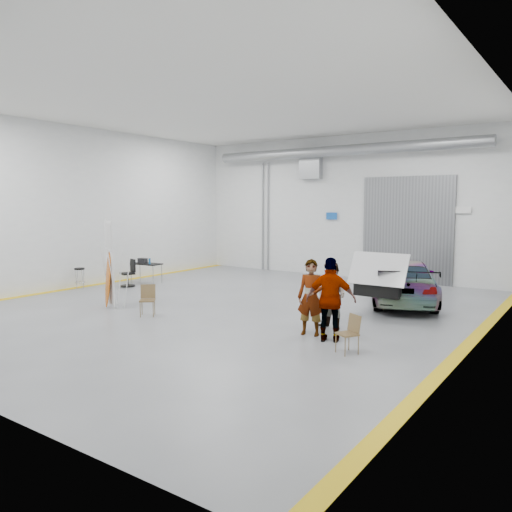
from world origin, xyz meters
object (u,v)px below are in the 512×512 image
Objects in this scene: person_b at (332,296)px; shop_stool at (80,278)px; work_table at (145,263)px; office_chair at (129,275)px; person_a at (311,297)px; sedan_car at (404,281)px; person_c at (331,300)px; surfboard_display at (110,271)px; folding_chair_near at (148,306)px; folding_chair_far at (347,341)px.

person_b reaches higher than shop_stool.
office_chair reaches higher than work_table.
person_b is at bearing 64.04° from person_a.
sedan_car is 5.30m from person_c.
sedan_car is 6.23× the size of shop_stool.
person_a is 1.08× the size of person_b.
surfboard_display reaches higher than sedan_car.
work_table is at bearing 98.08° from folding_chair_near.
office_chair reaches higher than folding_chair_far.
person_a reaches higher than sedan_car.
person_c reaches higher than office_chair.
shop_stool is (-3.72, 1.58, -0.75)m from surfboard_display.
shop_stool is 1.77m from office_chair.
sedan_car is 6.00m from folding_chair_far.
folding_chair_far is (7.79, -0.20, -0.87)m from surfboard_display.
person_a is 9.32m from office_chair.
person_a reaches higher than folding_chair_near.
surfboard_display is at bearing -54.79° from work_table.
person_c is at bearing 27.46° from surfboard_display.
work_table reaches higher than folding_chair_far.
person_b is 1.32× the size of work_table.
person_b is at bearing 155.67° from folding_chair_far.
person_b is 0.61× the size of surfboard_display.
surfboard_display reaches higher than person_b.
surfboard_display reaches higher than folding_chair_near.
work_table is at bearing -39.94° from person_c.
person_c is 5.43m from folding_chair_near.
folding_chair_near is (-5.36, -0.57, -0.70)m from person_c.
sedan_car is at bearing 8.29° from folding_chair_near.
surfboard_display is 3.63× the size of shop_stool.
office_chair is at bearing -78.77° from work_table.
work_table reaches higher than folding_chair_near.
person_a is 10.22m from shop_stool.
sedan_car is 1.71× the size of surfboard_display.
surfboard_display is 3.22× the size of folding_chair_near.
surfboard_display is at bearing 17.95° from sedan_car.
person_c is 2.37× the size of folding_chair_far.
folding_chair_far is (6.06, -0.06, -0.02)m from folding_chair_near.
shop_stool is at bearing -158.83° from folding_chair_far.
surfboard_display is (-6.45, -0.67, 0.21)m from person_a.
person_c is at bearing -32.94° from person_a.
folding_chair_far reaches higher than shop_stool.
work_table is (-4.52, 4.08, 0.50)m from folding_chair_near.
office_chair is at bearing -173.28° from person_b.
work_table is (-9.78, -1.78, 0.08)m from sedan_car.
work_table is 1.08m from office_chair.
person_c is at bearing -19.57° from work_table.
person_c is 10.48m from work_table.
person_b reaches higher than folding_chair_far.
folding_chair_far is at bearing -38.22° from person_b.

